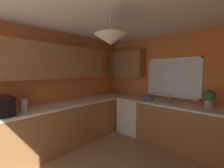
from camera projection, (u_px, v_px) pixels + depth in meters
room_shell at (112, 67)px, 2.47m from camera, size 3.55×4.06×2.51m
counter_run_left at (63, 125)px, 3.00m from camera, size 0.65×3.67×0.92m
counter_run_back at (169, 123)px, 3.11m from camera, size 2.64×0.65×0.92m
dishwasher at (133, 115)px, 3.74m from camera, size 0.60×0.60×0.87m
kettle at (24, 105)px, 2.42m from camera, size 0.13×0.13×0.22m
sink_assembly at (167, 102)px, 3.12m from camera, size 0.62×0.40×0.19m
potted_plant at (209, 97)px, 2.62m from camera, size 0.21×0.21×0.35m
bowl at (149, 98)px, 3.41m from camera, size 0.24×0.24×0.09m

